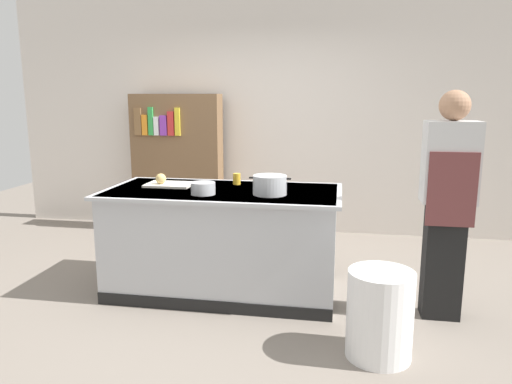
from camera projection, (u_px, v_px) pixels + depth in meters
ground_plane at (224, 290)px, 4.24m from camera, size 10.00×10.00×0.00m
back_wall at (262, 110)px, 5.97m from camera, size 6.40×0.12×3.00m
counter_island at (223, 239)px, 4.15m from camera, size 1.98×0.98×0.90m
cutting_board at (170, 185)px, 4.25m from camera, size 0.40×0.28×0.02m
onion at (161, 179)px, 4.21m from camera, size 0.09×0.09×0.09m
stock_pot at (270, 185)px, 3.85m from camera, size 0.34×0.27×0.16m
mixing_bowl at (203, 188)px, 3.87m from camera, size 0.20×0.20×0.10m
juice_cup at (237, 179)px, 4.29m from camera, size 0.07×0.07×0.10m
trash_bin at (380, 314)px, 3.11m from camera, size 0.43×0.43×0.58m
person_chef at (447, 201)px, 3.57m from camera, size 0.38×0.25×1.72m
bookshelf at (177, 163)px, 5.98m from camera, size 1.10×0.31×1.70m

